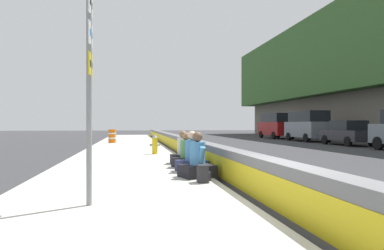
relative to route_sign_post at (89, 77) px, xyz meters
name	(u,v)px	position (x,y,z in m)	size (l,w,h in m)	color
ground_plane	(281,213)	(-0.45, -3.12, -2.23)	(160.00, 160.00, 0.00)	#353538
sidewalk_strip	(118,215)	(-0.45, -0.47, -2.16)	(80.00, 4.40, 0.14)	#B5B2A8
jersey_barrier	(281,187)	(-0.45, -3.11, -1.81)	(76.00, 0.45, 0.85)	slate
route_sign_post	(89,77)	(0.00, 0.00, 0.00)	(0.44, 0.09, 3.60)	gray
fire_hydrant	(155,144)	(10.09, -1.69, -1.65)	(0.26, 0.46, 0.88)	gold
seated_person_foreground	(197,163)	(2.84, -2.30, -1.74)	(0.89, 0.97, 1.13)	black
seated_person_middle	(192,159)	(3.96, -2.35, -1.74)	(0.81, 0.91, 1.13)	#23284C
seated_person_rear	(186,156)	(4.99, -2.34, -1.76)	(0.82, 0.90, 1.07)	black
seated_person_far	(183,153)	(6.05, -2.39, -1.75)	(0.71, 0.81, 1.10)	black
backpack	(203,174)	(1.98, -2.28, -1.90)	(0.32, 0.28, 0.40)	#232328
construction_barrel	(112,136)	(20.25, 0.68, -1.61)	(0.54, 0.54, 0.95)	orange
parked_car_fourth	(348,133)	(16.97, -15.40, -1.37)	(4.52, 1.98, 1.71)	#28282D
parked_car_midline	(308,125)	(22.81, -15.41, -0.88)	(5.11, 2.12, 2.56)	slate
parked_car_far	(276,125)	(29.23, -15.23, -0.88)	(5.15, 2.21, 2.56)	maroon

